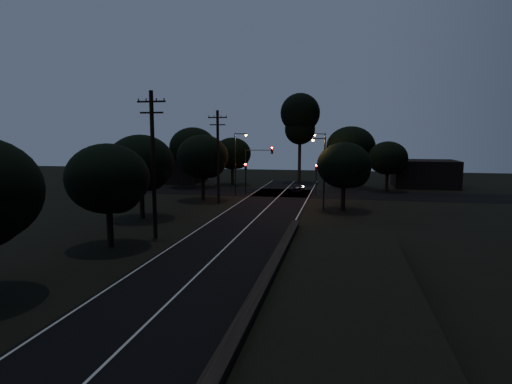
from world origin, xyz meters
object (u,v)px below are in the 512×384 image
at_px(utility_pole_mid, 153,163).
at_px(signal_left, 246,173).
at_px(signal_right, 316,174).
at_px(signal_mast, 258,161).
at_px(car, 298,188).
at_px(tall_pine, 300,118).
at_px(streetlight_b, 323,158).
at_px(streetlight_a, 237,160).
at_px(streetlight_c, 323,168).
at_px(utility_pole_far, 218,155).

height_order(utility_pole_mid, signal_left, utility_pole_mid).
bearing_deg(utility_pole_mid, signal_right, 67.01).
relative_size(signal_right, signal_mast, 0.66).
distance_m(signal_left, car, 7.48).
relative_size(tall_pine, streetlight_b, 1.80).
xyz_separation_m(tall_pine, signal_right, (3.60, -15.01, -7.55)).
xyz_separation_m(signal_mast, streetlight_b, (8.22, 4.01, 0.30)).
bearing_deg(signal_mast, streetlight_a, -140.23).
height_order(tall_pine, signal_left, tall_pine).
bearing_deg(signal_left, streetlight_c, -43.76).
relative_size(streetlight_c, car, 2.10).
bearing_deg(signal_left, streetlight_a, -109.59).
bearing_deg(utility_pole_far, signal_right, 37.00).
xyz_separation_m(utility_pole_far, car, (8.02, 10.66, -4.88)).
xyz_separation_m(tall_pine, streetlight_a, (-6.31, -17.00, -5.75)).
height_order(signal_right, signal_mast, signal_mast).
bearing_deg(utility_pole_far, utility_pole_mid, -90.00).
height_order(streetlight_a, car, streetlight_a).
height_order(utility_pole_mid, car, utility_pole_mid).
distance_m(utility_pole_mid, tall_pine, 40.87).
bearing_deg(signal_right, signal_mast, 179.97).
xyz_separation_m(signal_left, car, (6.62, 2.67, -2.23)).
bearing_deg(streetlight_a, tall_pine, 69.64).
height_order(utility_pole_mid, signal_right, utility_pole_mid).
distance_m(signal_right, signal_mast, 7.66).
bearing_deg(utility_pole_far, signal_mast, 68.89).
distance_m(utility_pole_mid, signal_left, 25.19).
bearing_deg(streetlight_c, signal_mast, 131.19).
relative_size(utility_pole_mid, utility_pole_far, 1.05).
distance_m(utility_pole_far, streetlight_c, 12.05).
distance_m(utility_pole_far, car, 14.20).
bearing_deg(tall_pine, utility_pole_far, -106.93).
xyz_separation_m(utility_pole_far, signal_right, (10.60, 7.99, -2.65)).
relative_size(utility_pole_mid, streetlight_a, 1.38).
relative_size(streetlight_b, car, 2.24).
bearing_deg(streetlight_a, utility_pole_far, -96.59).
bearing_deg(tall_pine, streetlight_a, -110.36).
xyz_separation_m(tall_pine, signal_mast, (-3.91, -15.01, -6.05)).
distance_m(utility_pole_mid, streetlight_b, 31.15).
relative_size(utility_pole_far, signal_right, 2.56).
height_order(signal_left, streetlight_b, streetlight_b).
height_order(signal_mast, streetlight_a, streetlight_a).
distance_m(streetlight_b, streetlight_c, 14.01).
bearing_deg(signal_left, streetlight_b, 22.05).
distance_m(signal_mast, car, 6.74).
height_order(tall_pine, streetlight_a, tall_pine).
bearing_deg(signal_left, tall_pine, 69.54).
relative_size(utility_pole_mid, streetlight_c, 1.47).
bearing_deg(signal_mast, car, 28.37).
height_order(signal_left, signal_mast, signal_mast).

